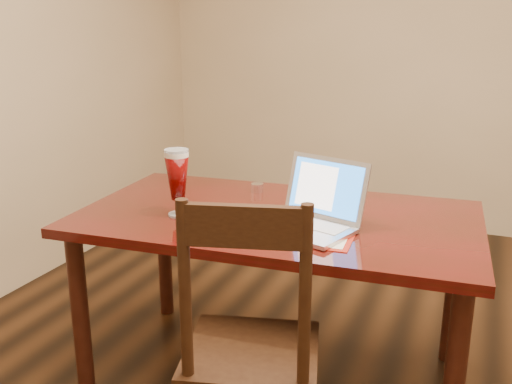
% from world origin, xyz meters
% --- Properties ---
extents(dining_table, '(1.72, 1.05, 1.06)m').
position_xyz_m(dining_table, '(-0.48, 0.14, 0.69)').
color(dining_table, '#490909').
rests_on(dining_table, ground).
extents(dining_chair, '(0.55, 0.53, 1.06)m').
position_xyz_m(dining_chair, '(-0.35, -0.45, 0.50)').
color(dining_chair, black).
rests_on(dining_chair, ground).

